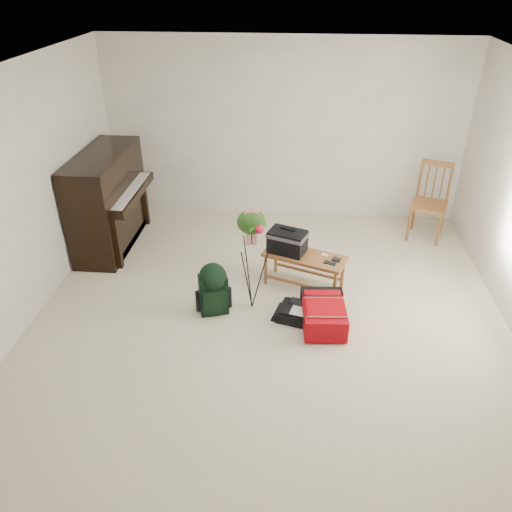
# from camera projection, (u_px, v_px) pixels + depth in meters

# --- Properties ---
(floor) EXTENTS (5.00, 5.50, 0.01)m
(floor) POSITION_uv_depth(u_px,v_px,m) (268.00, 326.00, 5.22)
(floor) COLOR beige
(floor) RESTS_ON ground
(ceiling) EXTENTS (5.00, 5.50, 0.01)m
(ceiling) POSITION_uv_depth(u_px,v_px,m) (272.00, 78.00, 3.94)
(ceiling) COLOR white
(ceiling) RESTS_ON wall_back
(wall_back) EXTENTS (5.00, 0.04, 2.50)m
(wall_back) POSITION_uv_depth(u_px,v_px,m) (283.00, 131.00, 6.93)
(wall_back) COLOR white
(wall_back) RESTS_ON floor
(wall_left) EXTENTS (0.04, 5.50, 2.50)m
(wall_left) POSITION_uv_depth(u_px,v_px,m) (9.00, 209.00, 4.77)
(wall_left) COLOR white
(wall_left) RESTS_ON floor
(piano) EXTENTS (0.71, 1.50, 1.25)m
(piano) POSITION_uv_depth(u_px,v_px,m) (109.00, 202.00, 6.45)
(piano) COLOR black
(piano) RESTS_ON floor
(bench) EXTENTS (1.00, 0.67, 0.72)m
(bench) POSITION_uv_depth(u_px,v_px,m) (292.00, 248.00, 5.61)
(bench) COLOR olive
(bench) RESTS_ON floor
(dining_chair) EXTENTS (0.57, 0.57, 1.03)m
(dining_chair) POSITION_uv_depth(u_px,v_px,m) (429.00, 202.00, 6.67)
(dining_chair) COLOR olive
(dining_chair) RESTS_ON floor
(red_suitcase) EXTENTS (0.48, 0.67, 0.27)m
(red_suitcase) POSITION_uv_depth(u_px,v_px,m) (323.00, 311.00, 5.20)
(red_suitcase) COLOR #B3070D
(red_suitcase) RESTS_ON floor
(black_duffel) EXTENTS (0.51, 0.45, 0.19)m
(black_duffel) POSITION_uv_depth(u_px,v_px,m) (300.00, 313.00, 5.31)
(black_duffel) COLOR black
(black_duffel) RESTS_ON floor
(green_backpack) EXTENTS (0.34, 0.32, 0.60)m
(green_backpack) POSITION_uv_depth(u_px,v_px,m) (213.00, 287.00, 5.27)
(green_backpack) COLOR black
(green_backpack) RESTS_ON floor
(flower_stand) EXTENTS (0.39, 0.39, 1.21)m
(flower_stand) POSITION_uv_depth(u_px,v_px,m) (252.00, 261.00, 5.21)
(flower_stand) COLOR black
(flower_stand) RESTS_ON floor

